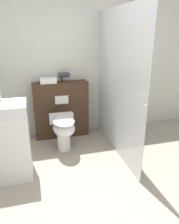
% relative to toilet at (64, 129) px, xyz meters
% --- Properties ---
extents(ground_plane, '(12.00, 12.00, 0.00)m').
position_rel_toilet_xyz_m(ground_plane, '(0.28, -1.21, -0.36)').
color(ground_plane, '#9E9384').
extents(wall_back, '(8.00, 0.06, 2.50)m').
position_rel_toilet_xyz_m(wall_back, '(0.28, 0.72, 0.89)').
color(wall_back, silver).
rests_on(wall_back, ground_plane).
extents(partition_panel, '(0.92, 0.23, 0.98)m').
position_rel_toilet_xyz_m(partition_panel, '(0.05, 0.54, 0.12)').
color(partition_panel, '#3D2819').
rests_on(partition_panel, ground_plane).
extents(shower_glass, '(0.04, 1.72, 2.09)m').
position_rel_toilet_xyz_m(shower_glass, '(0.78, -0.17, 0.68)').
color(shower_glass, silver).
rests_on(shower_glass, ground_plane).
extents(toilet, '(0.38, 0.56, 0.54)m').
position_rel_toilet_xyz_m(toilet, '(0.00, 0.00, 0.00)').
color(toilet, white).
rests_on(toilet, ground_plane).
extents(sink_vanity, '(0.59, 0.43, 1.13)m').
position_rel_toilet_xyz_m(sink_vanity, '(-0.78, -0.46, 0.13)').
color(sink_vanity, white).
rests_on(sink_vanity, ground_plane).
extents(hair_drier, '(0.21, 0.08, 0.16)m').
position_rel_toilet_xyz_m(hair_drier, '(0.13, 0.56, 0.72)').
color(hair_drier, '#2D2D33').
rests_on(hair_drier, partition_panel).
extents(folded_towel, '(0.26, 0.17, 0.08)m').
position_rel_toilet_xyz_m(folded_towel, '(-0.14, 0.53, 0.65)').
color(folded_towel, white).
rests_on(folded_towel, partition_panel).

